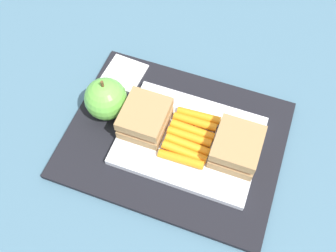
{
  "coord_description": "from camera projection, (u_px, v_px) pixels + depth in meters",
  "views": [
    {
      "loc": [
        -0.1,
        0.3,
        0.59
      ],
      "look_at": [
        0.01,
        0.0,
        0.04
      ],
      "focal_mm": 41.88,
      "sensor_mm": 36.0,
      "label": 1
    }
  ],
  "objects": [
    {
      "name": "carrot_sticks_bundle",
      "position": [
        190.0,
        137.0,
        0.64
      ],
      "size": [
        0.08,
        0.1,
        0.02
      ],
      "color": "orange",
      "rests_on": "food_tray"
    },
    {
      "name": "ground_plane",
      "position": [
        175.0,
        141.0,
        0.67
      ],
      "size": [
        2.4,
        2.4,
        0.0
      ],
      "primitive_type": "plane",
      "color": "#42667A"
    },
    {
      "name": "paper_napkin",
      "position": [
        124.0,
        73.0,
        0.73
      ],
      "size": [
        0.07,
        0.07,
        0.0
      ],
      "primitive_type": "cube",
      "rotation": [
        0.0,
        0.0,
        -0.07
      ],
      "color": "white",
      "rests_on": "lunchbag_mat"
    },
    {
      "name": "sandwich_half_left",
      "position": [
        237.0,
        147.0,
        0.62
      ],
      "size": [
        0.07,
        0.08,
        0.04
      ],
      "color": "#9E7A4C",
      "rests_on": "food_tray"
    },
    {
      "name": "food_tray",
      "position": [
        189.0,
        140.0,
        0.65
      ],
      "size": [
        0.23,
        0.17,
        0.01
      ],
      "primitive_type": "cube",
      "color": "white",
      "rests_on": "lunchbag_mat"
    },
    {
      "name": "apple",
      "position": [
        106.0,
        99.0,
        0.66
      ],
      "size": [
        0.07,
        0.07,
        0.08
      ],
      "color": "#66B742",
      "rests_on": "lunchbag_mat"
    },
    {
      "name": "sandwich_half_right",
      "position": [
        145.0,
        118.0,
        0.64
      ],
      "size": [
        0.07,
        0.08,
        0.04
      ],
      "color": "#9E7A4C",
      "rests_on": "food_tray"
    },
    {
      "name": "lunchbag_mat",
      "position": [
        175.0,
        139.0,
        0.67
      ],
      "size": [
        0.36,
        0.28,
        0.01
      ],
      "primitive_type": "cube",
      "color": "black",
      "rests_on": "ground_plane"
    }
  ]
}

